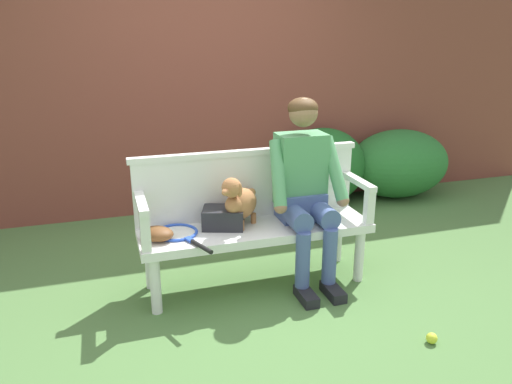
{
  "coord_description": "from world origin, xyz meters",
  "views": [
    {
      "loc": [
        -0.96,
        -3.06,
        1.77
      ],
      "look_at": [
        0.0,
        0.0,
        0.7
      ],
      "focal_mm": 34.69,
      "sensor_mm": 36.0,
      "label": 1
    }
  ],
  "objects": [
    {
      "name": "sports_bag",
      "position": [
        -0.22,
        0.05,
        0.52
      ],
      "size": [
        0.33,
        0.28,
        0.14
      ],
      "primitive_type": "cube",
      "rotation": [
        0.0,
        0.0,
        -0.33
      ],
      "color": "#232328",
      "rests_on": "garden_bench"
    },
    {
      "name": "ground_plane",
      "position": [
        0.0,
        0.0,
        0.0
      ],
      "size": [
        40.0,
        40.0,
        0.0
      ],
      "primitive_type": "plane",
      "color": "#4C753D"
    },
    {
      "name": "garden_bench",
      "position": [
        0.0,
        0.0,
        0.39
      ],
      "size": [
        1.62,
        0.47,
        0.45
      ],
      "color": "white",
      "rests_on": "ground"
    },
    {
      "name": "bench_armrest_left_end",
      "position": [
        -0.77,
        -0.08,
        0.65
      ],
      "size": [
        0.06,
        0.47,
        0.28
      ],
      "color": "white",
      "rests_on": "garden_bench"
    },
    {
      "name": "tennis_racket",
      "position": [
        -0.54,
        0.0,
        0.46
      ],
      "size": [
        0.38,
        0.58,
        0.03
      ],
      "color": "blue",
      "rests_on": "garden_bench"
    },
    {
      "name": "brick_garden_fence",
      "position": [
        0.0,
        1.83,
        1.31
      ],
      "size": [
        8.0,
        0.3,
        2.63
      ],
      "primitive_type": "cube",
      "color": "brown",
      "rests_on": "ground"
    },
    {
      "name": "person_seated",
      "position": [
        0.35,
        -0.01,
        0.72
      ],
      "size": [
        0.56,
        0.63,
        1.32
      ],
      "color": "black",
      "rests_on": "ground"
    },
    {
      "name": "bench_backrest",
      "position": [
        0.0,
        0.2,
        0.71
      ],
      "size": [
        1.66,
        0.06,
        0.5
      ],
      "color": "white",
      "rests_on": "garden_bench"
    },
    {
      "name": "baseball_glove",
      "position": [
        -0.68,
        -0.04,
        0.5
      ],
      "size": [
        0.28,
        0.27,
        0.09
      ],
      "primitive_type": "ellipsoid",
      "rotation": [
        0.0,
        0.0,
        -0.68
      ],
      "color": "brown",
      "rests_on": "garden_bench"
    },
    {
      "name": "hedge_bush_far_right",
      "position": [
        2.07,
        1.43,
        0.37
      ],
      "size": [
        1.13,
        0.81,
        0.74
      ],
      "primitive_type": "ellipsoid",
      "color": "#286B2D",
      "rests_on": "ground"
    },
    {
      "name": "tennis_ball",
      "position": [
        0.77,
        -1.0,
        0.03
      ],
      "size": [
        0.07,
        0.07,
        0.07
      ],
      "primitive_type": "sphere",
      "color": "#CCDB33",
      "rests_on": "ground"
    },
    {
      "name": "hedge_bush_mid_right",
      "position": [
        1.18,
        1.47,
        0.4
      ],
      "size": [
        0.92,
        0.76,
        0.8
      ],
      "primitive_type": "ellipsoid",
      "color": "#1E5B23",
      "rests_on": "ground"
    },
    {
      "name": "bench_armrest_right_end",
      "position": [
        0.77,
        -0.08,
        0.65
      ],
      "size": [
        0.06,
        0.47,
        0.28
      ],
      "color": "white",
      "rests_on": "garden_bench"
    },
    {
      "name": "dog_on_bench",
      "position": [
        -0.11,
        0.02,
        0.64
      ],
      "size": [
        0.34,
        0.32,
        0.38
      ],
      "color": "#AD7042",
      "rests_on": "garden_bench"
    }
  ]
}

